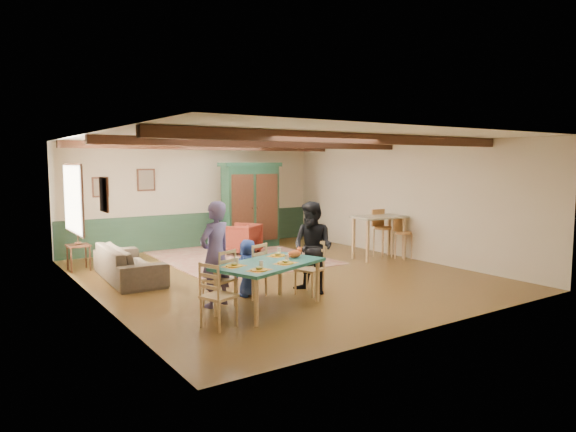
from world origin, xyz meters
TOP-DOWN VIEW (x-y plane):
  - floor at (0.00, 0.00)m, footprint 8.00×8.00m
  - wall_back at (0.00, 4.00)m, footprint 7.00×0.02m
  - wall_left at (-3.50, 0.00)m, footprint 0.02×8.00m
  - wall_right at (3.50, 0.00)m, footprint 0.02×8.00m
  - ceiling at (0.00, 0.00)m, footprint 7.00×8.00m
  - wainscot_back at (0.00, 3.98)m, footprint 6.95×0.03m
  - ceiling_beam_front at (0.00, -2.30)m, footprint 6.95×0.16m
  - ceiling_beam_mid at (0.00, 0.40)m, footprint 6.95×0.16m
  - ceiling_beam_back at (0.00, 3.00)m, footprint 6.95×0.16m
  - window_left at (-3.47, 1.70)m, footprint 0.06×1.60m
  - picture_left_wall at (-3.47, -0.60)m, footprint 0.04×0.42m
  - picture_back_a at (-1.30, 3.97)m, footprint 0.45×0.04m
  - picture_back_b at (-2.40, 3.97)m, footprint 0.38×0.04m
  - dining_table at (-1.43, -1.99)m, footprint 1.93×1.47m
  - dining_chair_far_left at (-2.01, -1.47)m, footprint 0.52×0.53m
  - dining_chair_far_right at (-1.30, -1.22)m, footprint 0.52×0.53m
  - dining_chair_end_left at (-2.46, -2.36)m, footprint 0.53×0.52m
  - dining_chair_end_right at (-0.39, -1.63)m, footprint 0.53×0.52m
  - person_man at (-2.04, -1.40)m, footprint 0.70×0.57m
  - person_woman at (-0.30, -1.59)m, footprint 0.82×0.92m
  - person_child at (-1.32, -1.15)m, footprint 0.54×0.44m
  - cat at (-0.90, -1.91)m, footprint 0.37×0.24m
  - place_setting_near_left at (-1.84, -2.39)m, footprint 0.45×0.40m
  - place_setting_near_center at (-1.26, -2.18)m, footprint 0.45×0.40m
  - place_setting_far_left at (-2.00, -1.94)m, footprint 0.45×0.40m
  - place_setting_far_right at (-1.01, -1.59)m, footprint 0.45×0.40m
  - area_rug at (0.22, 2.00)m, footprint 3.44×4.06m
  - armoire at (1.20, 3.19)m, footprint 1.62×0.77m
  - armchair at (0.52, 2.44)m, footprint 1.11×1.12m
  - sofa at (-2.61, 1.17)m, footprint 0.96×2.25m
  - end_table at (-3.23, 2.59)m, footprint 0.44×0.44m
  - table_lamp at (-3.23, 2.59)m, footprint 0.30×0.30m
  - counter_table at (2.85, 0.08)m, footprint 1.27×0.82m
  - bar_stool_left at (3.07, 0.17)m, footprint 0.41×0.45m
  - bar_stool_right at (3.28, -0.29)m, footprint 0.38×0.41m

SIDE VIEW (x-z plane):
  - floor at x=0.00m, z-range 0.00..0.00m
  - area_rug at x=0.22m, z-range 0.00..0.01m
  - end_table at x=-3.23m, z-range 0.00..0.54m
  - sofa at x=-2.61m, z-range 0.00..0.65m
  - dining_table at x=-1.43m, z-range 0.00..0.71m
  - armchair at x=0.52m, z-range 0.00..0.74m
  - wainscot_back at x=0.00m, z-range 0.00..0.90m
  - dining_chair_far_left at x=-2.01m, z-range 0.00..0.90m
  - dining_chair_far_right at x=-1.30m, z-range 0.00..0.90m
  - dining_chair_end_left at x=-2.46m, z-range 0.00..0.90m
  - dining_chair_end_right at x=-0.39m, z-range 0.00..0.90m
  - person_child at x=-1.32m, z-range 0.00..0.96m
  - bar_stool_right at x=3.28m, z-range 0.00..0.99m
  - counter_table at x=2.85m, z-range 0.00..1.00m
  - bar_stool_left at x=3.07m, z-range 0.00..1.12m
  - place_setting_near_left at x=-1.84m, z-range 0.71..0.82m
  - place_setting_near_center at x=-1.26m, z-range 0.71..0.82m
  - place_setting_far_left at x=-2.00m, z-range 0.71..0.82m
  - place_setting_far_right at x=-1.01m, z-range 0.71..0.82m
  - person_woman at x=-0.30m, z-range 0.00..1.57m
  - table_lamp at x=-3.23m, z-range 0.54..1.03m
  - cat at x=-0.90m, z-range 0.71..0.89m
  - person_man at x=-2.04m, z-range 0.00..1.64m
  - armoire at x=1.20m, z-range 0.00..2.22m
  - wall_back at x=0.00m, z-range 0.00..2.70m
  - wall_left at x=-3.50m, z-range 0.00..2.70m
  - wall_right at x=3.50m, z-range 0.00..2.70m
  - window_left at x=-3.47m, z-range 0.90..2.20m
  - picture_back_b at x=-2.40m, z-range 1.41..1.89m
  - picture_left_wall at x=-3.47m, z-range 1.49..2.01m
  - picture_back_a at x=-1.30m, z-range 1.52..2.08m
  - ceiling_beam_front at x=0.00m, z-range 2.53..2.69m
  - ceiling_beam_mid at x=0.00m, z-range 2.53..2.69m
  - ceiling_beam_back at x=0.00m, z-range 2.53..2.69m
  - ceiling at x=0.00m, z-range 2.69..2.71m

